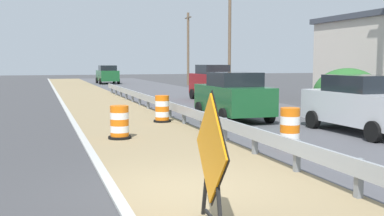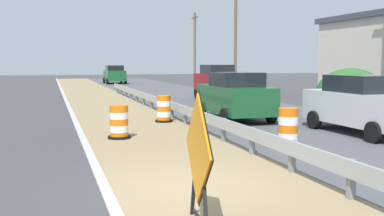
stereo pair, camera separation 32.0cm
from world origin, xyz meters
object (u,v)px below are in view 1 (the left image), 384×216
Objects in this scene: car_trailing_near_lane at (364,104)px; utility_pole_mid at (230,32)px; warning_sign_diamond at (211,154)px; traffic_barrel_close at (120,124)px; traffic_barrel_mid at (162,110)px; car_lead_far_lane at (233,96)px; traffic_barrel_nearest at (290,130)px; car_mid_far_lane at (213,83)px; utility_pole_far at (188,48)px; car_lead_near_lane at (107,74)px.

car_trailing_near_lane is 22.52m from utility_pole_mid.
utility_pole_mid reaches higher than warning_sign_diamond.
traffic_barrel_mid is (2.26, 3.47, 0.01)m from traffic_barrel_close.
car_lead_far_lane is 0.47× the size of utility_pole_mid.
traffic_barrel_nearest reaches higher than traffic_barrel_close.
car_mid_far_lane reaches higher than traffic_barrel_close.
utility_pole_mid is at bearing 59.47° from traffic_barrel_mid.
traffic_barrel_mid is 29.52m from utility_pole_far.
traffic_barrel_nearest is 1.07× the size of traffic_barrel_mid.
warning_sign_diamond is at bearing -22.93° from car_mid_far_lane.
utility_pole_mid reaches higher than traffic_barrel_close.
warning_sign_diamond is 45.45m from car_lead_near_lane.
car_lead_far_lane is (5.21, 3.29, 0.52)m from traffic_barrel_close.
utility_pole_far reaches higher than traffic_barrel_nearest.
utility_pole_far is at bearing 76.76° from traffic_barrel_nearest.
car_lead_far_lane is (1.09, 6.44, 0.47)m from traffic_barrel_nearest.
traffic_barrel_nearest is at bearing -103.24° from utility_pole_far.
car_mid_far_lane is 0.57× the size of utility_pole_far.
car_lead_far_lane is 1.04× the size of car_mid_far_lane.
car_lead_far_lane is (2.95, -0.18, 0.50)m from traffic_barrel_mid.
car_trailing_near_lane reaches higher than traffic_barrel_mid.
car_lead_far_lane is (-2.70, 4.72, 0.01)m from car_trailing_near_lane.
traffic_barrel_close is (-4.12, 3.15, -0.05)m from traffic_barrel_nearest.
car_mid_far_lane is at bearing -15.69° from car_lead_far_lane.
traffic_barrel_close is 15.00m from car_mid_far_lane.
utility_pole_mid is at bearing -107.89° from warning_sign_diamond.
car_trailing_near_lane is at bearing -40.94° from traffic_barrel_mid.
car_lead_far_lane is at bearing 32.31° from traffic_barrel_close.
utility_pole_far is at bearing -101.92° from warning_sign_diamond.
warning_sign_diamond is 0.48× the size of car_mid_far_lane.
traffic_barrel_nearest is 0.24× the size of car_trailing_near_lane.
traffic_barrel_close is 0.14× the size of utility_pole_far.
car_mid_far_lane is (7.93, 12.72, 0.63)m from traffic_barrel_close.
traffic_barrel_mid is 10.86m from car_mid_far_lane.
car_mid_far_lane reaches higher than traffic_barrel_nearest.
utility_pole_far is (8.06, 34.23, 3.30)m from traffic_barrel_nearest.
car_trailing_near_lane is at bearing 24.51° from traffic_barrel_nearest.
utility_pole_mid reaches higher than traffic_barrel_nearest.
warning_sign_diamond is 0.27× the size of utility_pole_far.
car_lead_near_lane reaches higher than traffic_barrel_close.
car_mid_far_lane is (2.72, 9.43, 0.11)m from car_lead_far_lane.
utility_pole_mid is (12.24, 28.45, 3.66)m from warning_sign_diamond.
traffic_barrel_nearest is at bearing -66.71° from car_trailing_near_lane.
car_mid_far_lane is at bearing -119.31° from utility_pole_mid.
utility_pole_far is (7.35, -6.02, 2.81)m from car_lead_near_lane.
traffic_barrel_mid is 33.73m from car_lead_near_lane.
traffic_barrel_nearest is 40.26m from car_lead_near_lane.
warning_sign_diamond is 41.12m from utility_pole_far.
car_lead_near_lane is 24.58m from car_mid_far_lane.
car_lead_far_lane is at bearing -179.72° from car_lead_near_lane.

